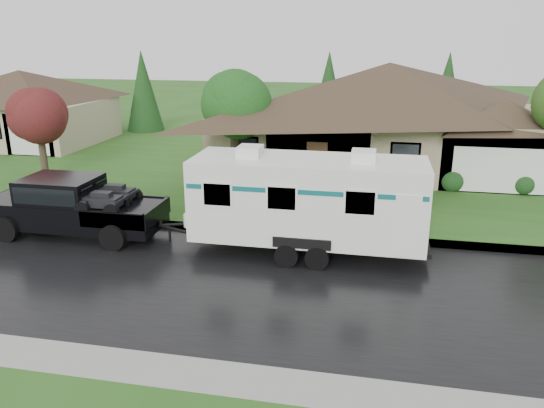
% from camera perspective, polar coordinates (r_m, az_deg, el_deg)
% --- Properties ---
extents(ground, '(140.00, 140.00, 0.00)m').
position_cam_1_polar(ground, '(17.63, 5.31, -6.24)').
color(ground, '#27561B').
rests_on(ground, ground).
extents(road, '(140.00, 8.00, 0.01)m').
position_cam_1_polar(road, '(15.83, 4.50, -9.10)').
color(road, black).
rests_on(road, ground).
extents(curb, '(140.00, 0.50, 0.15)m').
position_cam_1_polar(curb, '(19.67, 6.03, -3.42)').
color(curb, gray).
rests_on(curb, ground).
extents(lawn, '(140.00, 26.00, 0.15)m').
position_cam_1_polar(lawn, '(31.88, 8.28, 4.70)').
color(lawn, '#27561B').
rests_on(lawn, ground).
extents(house_main, '(19.44, 10.80, 6.90)m').
position_cam_1_polar(house_main, '(30.11, 12.87, 10.49)').
color(house_main, gray).
rests_on(house_main, lawn).
extents(house_far, '(10.80, 8.64, 5.80)m').
position_cam_1_polar(house_far, '(39.76, -25.11, 10.04)').
color(house_far, tan).
rests_on(house_far, lawn).
extents(tree_left_green, '(3.36, 3.36, 5.56)m').
position_cam_1_polar(tree_left_green, '(25.49, -4.15, 10.60)').
color(tree_left_green, '#382B1E').
rests_on(tree_left_green, lawn).
extents(tree_red, '(2.78, 2.78, 4.60)m').
position_cam_1_polar(tree_red, '(29.18, -23.87, 8.71)').
color(tree_red, '#382B1E').
rests_on(tree_red, lawn).
extents(shrub_row, '(13.60, 1.00, 1.00)m').
position_cam_1_polar(shrub_row, '(26.17, 11.95, 2.95)').
color(shrub_row, '#143814').
rests_on(shrub_row, lawn).
extents(pickup_truck, '(6.58, 2.50, 2.19)m').
position_cam_1_polar(pickup_truck, '(20.90, -20.88, -0.06)').
color(pickup_truck, black).
rests_on(pickup_truck, ground).
extents(travel_trailer, '(8.11, 2.85, 3.64)m').
position_cam_1_polar(travel_trailer, '(17.69, 3.89, 0.56)').
color(travel_trailer, white).
rests_on(travel_trailer, ground).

